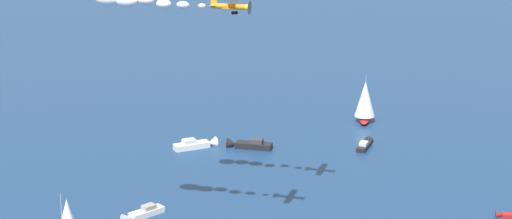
# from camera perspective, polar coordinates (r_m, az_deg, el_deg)

# --- Properties ---
(sailboat_near_centre) EXTENTS (9.44, 7.64, 12.31)m
(sailboat_near_centre) POSITION_cam_1_polar(r_m,az_deg,el_deg) (242.33, 6.67, 0.52)
(sailboat_near_centre) COLOR #B21E1E
(sailboat_near_centre) RESTS_ON ground_plane
(motorboat_inshore) EXTENTS (9.00, 10.18, 3.15)m
(motorboat_inshore) POSITION_cam_1_polar(r_m,az_deg,el_deg) (222.73, -0.52, -2.15)
(motorboat_inshore) COLOR black
(motorboat_inshore) RESTS_ON ground_plane
(motorboat_ahead) EXTENTS (4.84, 6.16, 1.83)m
(motorboat_ahead) POSITION_cam_1_polar(r_m,az_deg,el_deg) (191.07, 15.28, -6.25)
(motorboat_ahead) COLOR #B21E1E
(motorboat_ahead) RESTS_ON ground_plane
(motorboat_mid_cluster) EXTENTS (7.34, 7.52, 2.42)m
(motorboat_mid_cluster) POSITION_cam_1_polar(r_m,az_deg,el_deg) (224.76, 6.69, -2.14)
(motorboat_mid_cluster) COLOR black
(motorboat_mid_cluster) RESTS_ON ground_plane
(motorboat_outer_ring_b) EXTENTS (2.84, 10.63, 3.08)m
(motorboat_outer_ring_b) POSITION_cam_1_polar(r_m,az_deg,el_deg) (223.38, -3.60, -2.13)
(motorboat_outer_ring_b) COLOR white
(motorboat_outer_ring_b) RESTS_ON ground_plane
(motorboat_outer_ring_c) EXTENTS (4.85, 9.41, 2.65)m
(motorboat_outer_ring_c) POSITION_cam_1_polar(r_m,az_deg,el_deg) (185.95, -7.02, -6.33)
(motorboat_outer_ring_c) COLOR white
(motorboat_outer_ring_c) RESTS_ON ground_plane
(biplane_wingman) EXTENTS (6.44, 6.71, 3.67)m
(biplane_wingman) POSITION_cam_1_polar(r_m,az_deg,el_deg) (154.50, -1.48, 6.35)
(biplane_wingman) COLOR orange
(smoke_trail_wingman) EXTENTS (14.30, 16.63, 3.13)m
(smoke_trail_wingman) POSITION_cam_1_polar(r_m,az_deg,el_deg) (160.27, -7.80, 6.62)
(smoke_trail_wingman) COLOR white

